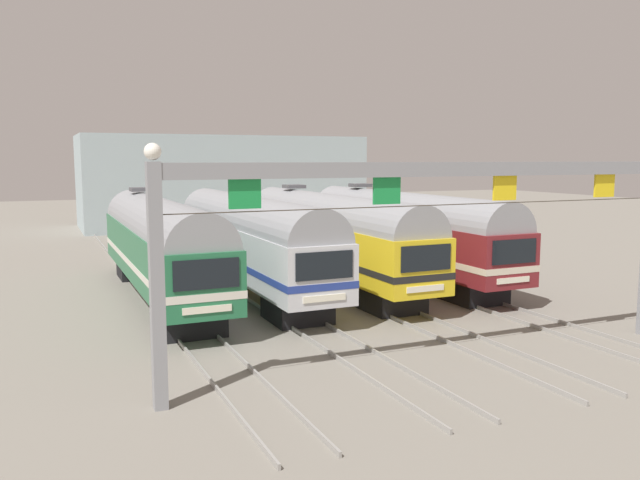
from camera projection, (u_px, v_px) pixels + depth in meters
ground_plane at (291, 288)px, 32.87m from camera, size 160.00×160.00×0.00m
track_bed at (209, 246)px, 48.28m from camera, size 14.64×70.00×0.15m
commuter_train_green at (159, 243)px, 29.89m from camera, size 2.88×18.06×5.05m
commuter_train_silver at (249, 238)px, 31.65m from camera, size 2.88×18.06×4.77m
commuter_train_yellow at (330, 234)px, 33.41m from camera, size 2.88×18.06×5.05m
commuter_train_maroon at (402, 230)px, 35.17m from camera, size 2.88×18.06×5.05m
catenary_gantry at (448, 205)px, 19.98m from camera, size 18.38×0.44×6.97m
maintenance_building at (223, 181)px, 64.03m from camera, size 27.06×10.00×8.74m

